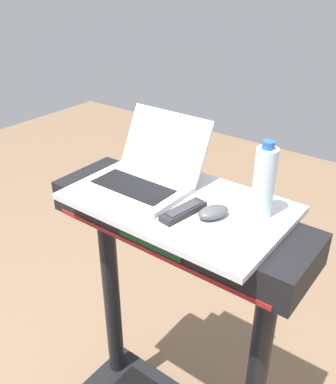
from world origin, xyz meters
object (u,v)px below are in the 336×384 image
Objects in this scene: computer_mouse at (213,212)px; tv_remote at (183,211)px; water_bottle at (264,182)px; laptop at (146,172)px.

tv_remote is at bearing -129.92° from computer_mouse.
computer_mouse is 0.17m from water_bottle.
laptop is at bearing -165.69° from computer_mouse.
computer_mouse is 0.09m from tv_remote.
computer_mouse is at bearing 27.31° from tv_remote.
computer_mouse is (0.29, -0.04, -0.03)m from laptop.
water_bottle is 0.25m from tv_remote.
laptop is at bearing -172.16° from water_bottle.
water_bottle is at bearing 37.34° from tv_remote.
laptop is at bearing 158.52° from tv_remote.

